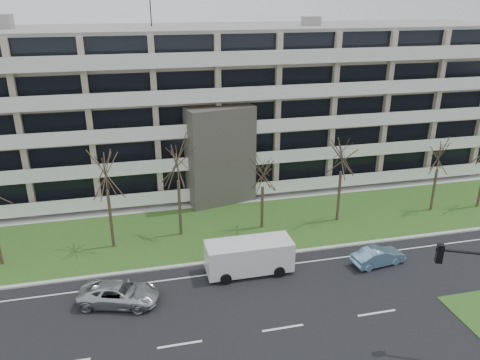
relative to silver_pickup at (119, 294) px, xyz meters
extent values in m
plane|color=black|center=(9.24, -4.63, -0.69)|extent=(160.00, 160.00, 0.00)
cube|color=#2D501A|center=(9.24, 8.37, -0.66)|extent=(90.00, 10.00, 0.06)
cube|color=#B2B2AD|center=(9.24, 3.37, -0.63)|extent=(90.00, 0.35, 0.12)
cube|color=#B2B2AD|center=(9.24, 13.87, -0.65)|extent=(90.00, 2.00, 0.08)
cube|color=white|center=(9.24, 1.87, -0.69)|extent=(90.00, 0.12, 0.01)
cube|color=#B7AA8E|center=(9.24, 20.87, 6.81)|extent=(60.00, 12.00, 15.00)
cube|color=gray|center=(9.24, 20.87, 14.46)|extent=(60.50, 12.50, 0.30)
cube|color=#4C4742|center=(9.24, 13.87, 3.81)|extent=(6.39, 3.69, 9.00)
cube|color=black|center=(9.24, 13.67, 1.31)|extent=(4.92, 1.19, 3.50)
cylinder|color=black|center=(4.24, 20.87, 16.31)|extent=(0.10, 0.10, 3.50)
cube|color=black|center=(9.24, 14.85, 1.41)|extent=(58.00, 0.10, 1.80)
cube|color=white|center=(9.24, 14.17, -0.09)|extent=(58.00, 1.40, 0.22)
cube|color=white|center=(9.24, 13.52, 0.51)|extent=(58.00, 0.08, 1.00)
cube|color=black|center=(9.24, 14.85, 4.41)|extent=(58.00, 0.10, 1.80)
cube|color=white|center=(9.24, 14.17, 2.91)|extent=(58.00, 1.40, 0.22)
cube|color=white|center=(9.24, 13.52, 3.51)|extent=(58.00, 0.08, 1.00)
cube|color=black|center=(9.24, 14.85, 7.41)|extent=(58.00, 0.10, 1.80)
cube|color=white|center=(9.24, 14.17, 5.91)|extent=(58.00, 1.40, 0.22)
cube|color=white|center=(9.24, 13.52, 6.51)|extent=(58.00, 0.08, 1.00)
cube|color=black|center=(9.24, 14.85, 10.41)|extent=(58.00, 0.10, 1.80)
cube|color=white|center=(9.24, 14.17, 8.91)|extent=(58.00, 1.40, 0.22)
cube|color=white|center=(9.24, 13.52, 9.51)|extent=(58.00, 0.08, 1.00)
cube|color=black|center=(9.24, 14.85, 13.41)|extent=(58.00, 0.10, 1.80)
cube|color=white|center=(9.24, 14.17, 11.91)|extent=(58.00, 1.40, 0.22)
cube|color=white|center=(9.24, 13.52, 12.51)|extent=(58.00, 0.08, 1.00)
imported|color=#B3B6BB|center=(0.00, 0.00, 0.00)|extent=(5.42, 3.59, 1.38)
imported|color=#78A9D1|center=(18.04, 0.43, -0.05)|extent=(4.06, 1.90, 1.29)
cube|color=silver|center=(8.79, 1.63, 0.58)|extent=(5.96, 2.21, 2.10)
cube|color=black|center=(8.79, 1.63, 1.18)|extent=(5.52, 2.04, 0.77)
cube|color=silver|center=(11.61, 1.63, 0.41)|extent=(0.39, 2.10, 1.32)
cylinder|color=black|center=(6.92, 0.53, -0.31)|extent=(0.77, 0.28, 0.77)
cylinder|color=black|center=(6.92, 2.73, -0.31)|extent=(0.77, 0.28, 0.77)
cylinder|color=black|center=(10.67, 0.53, -0.31)|extent=(0.77, 0.28, 0.77)
cylinder|color=black|center=(10.67, 2.73, -0.31)|extent=(0.77, 0.28, 0.77)
cube|color=black|center=(16.40, -7.72, 5.09)|extent=(0.44, 0.44, 1.03)
sphere|color=red|center=(16.40, -7.72, 5.42)|extent=(0.21, 0.21, 0.21)
sphere|color=orange|center=(16.40, -7.72, 5.09)|extent=(0.21, 0.21, 0.21)
sphere|color=green|center=(16.40, -7.72, 4.76)|extent=(0.21, 0.21, 0.21)
cylinder|color=#382B21|center=(-0.47, 7.37, 1.68)|extent=(0.24, 0.24, 4.75)
cylinder|color=#382B21|center=(4.80, 8.15, 1.65)|extent=(0.24, 0.24, 4.69)
cylinder|color=#382B21|center=(11.49, 7.83, 1.14)|extent=(0.24, 0.24, 3.67)
cylinder|color=#382B21|center=(18.13, 7.63, 1.54)|extent=(0.24, 0.24, 4.47)
cylinder|color=#382B21|center=(27.21, 7.60, 1.27)|extent=(0.24, 0.24, 3.93)
camera|label=1|loc=(1.72, -25.55, 17.32)|focal=35.00mm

